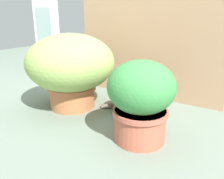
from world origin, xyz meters
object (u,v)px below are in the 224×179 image
object	(u,v)px
leafy_planter	(141,98)
grass_planter	(71,66)
mushroom_ornament_red	(60,96)
cat	(135,94)

from	to	relation	value
leafy_planter	grass_planter	bearing A→B (deg)	165.17
grass_planter	mushroom_ornament_red	distance (m)	0.21
grass_planter	leafy_planter	world-z (taller)	grass_planter
cat	grass_planter	bearing A→B (deg)	-158.65
cat	mushroom_ornament_red	distance (m)	0.50
leafy_planter	cat	distance (m)	0.38
mushroom_ornament_red	cat	bearing A→B (deg)	27.38
grass_planter	cat	size ratio (longest dim) A/B	1.50
leafy_planter	mushroom_ornament_red	distance (m)	0.65
grass_planter	leafy_planter	bearing A→B (deg)	-14.83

